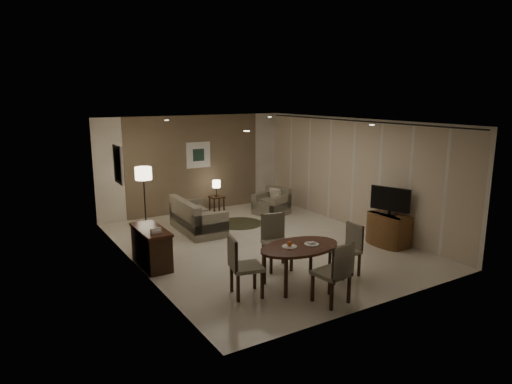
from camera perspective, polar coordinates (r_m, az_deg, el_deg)
room_shell at (r=10.19m, az=-0.59°, el=1.30°), size 5.50×7.00×2.70m
taupe_accent at (r=12.90m, az=-7.65°, el=3.50°), size 3.96×0.03×2.70m
curtain_wall at (r=11.49m, az=12.02°, el=2.12°), size 0.08×6.70×2.58m
curtain_rod at (r=11.34m, az=12.32°, el=8.70°), size 0.03×6.80×0.03m
art_back_frame at (r=12.88m, az=-7.23°, el=4.62°), size 0.72×0.03×0.72m
art_back_canvas at (r=12.87m, az=-7.20°, el=4.61°), size 0.34×0.01×0.34m
art_left_frame at (r=9.80m, az=-16.88°, el=3.30°), size 0.03×0.60×0.80m
art_left_canvas at (r=9.81m, az=-16.80°, el=3.31°), size 0.01×0.46×0.64m
downlight_nl at (r=7.43m, az=-1.17°, el=7.63°), size 0.10×0.10×0.01m
downlight_nr at (r=9.16m, az=14.29°, el=8.12°), size 0.10×0.10×0.01m
downlight_fl at (r=10.68m, az=-11.08°, el=8.80°), size 0.10×0.10×0.01m
downlight_fr at (r=11.95m, az=1.75°, el=9.35°), size 0.10×0.10×0.01m
console_desk at (r=9.08m, az=-12.94°, el=-6.75°), size 0.48×1.20×0.75m
telephone at (r=8.68m, az=-12.43°, el=-4.67°), size 0.20×0.14×0.09m
tv_cabinet at (r=10.49m, az=16.29°, el=-4.50°), size 0.48×0.90×0.70m
flat_tv at (r=10.31m, az=16.44°, el=-0.95°), size 0.36×0.85×0.60m
dining_table at (r=8.08m, az=5.43°, el=-9.09°), size 1.50×0.93×0.70m
chair_near at (r=7.42m, az=9.39°, el=-9.87°), size 0.55×0.55×1.01m
chair_far at (r=8.69m, az=2.68°, el=-6.35°), size 0.59×0.59×1.03m
chair_left at (r=7.57m, az=-1.19°, el=-9.25°), size 0.59×0.59×1.02m
chair_right at (r=8.56m, az=11.05°, el=-7.17°), size 0.47×0.47×0.94m
plate_a at (r=7.89m, az=4.21°, el=-6.81°), size 0.26×0.26×0.02m
plate_b at (r=8.05m, az=6.96°, el=-6.50°), size 0.26×0.26×0.02m
fruit_apple at (r=7.88m, az=4.22°, el=-6.45°), size 0.09×0.09×0.09m
napkin at (r=8.04m, az=6.96°, el=-6.34°), size 0.12×0.08×0.03m
round_rug at (r=11.78m, az=-2.06°, el=-3.93°), size 1.17×1.17×0.01m
sofa at (r=11.12m, az=-7.28°, el=-2.90°), size 1.72×0.90×0.80m
armchair at (r=12.60m, az=1.93°, el=-1.19°), size 0.97×1.00×0.72m
side_table at (r=12.83m, az=-4.92°, el=-1.56°), size 0.37×0.37×0.47m
table_lamp at (r=12.73m, az=-4.96°, el=0.57°), size 0.22×0.22×0.50m
floor_lamp at (r=11.34m, az=-13.74°, el=-0.87°), size 0.40×0.40×1.56m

